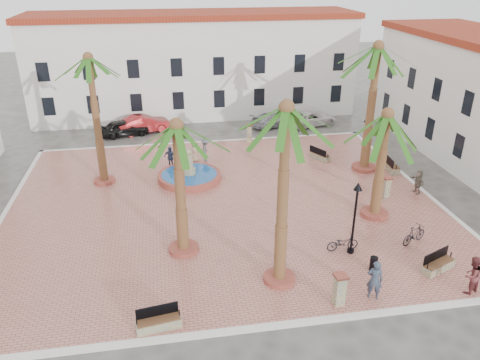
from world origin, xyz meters
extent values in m
plane|color=#56544F|center=(0.00, 0.00, 0.00)|extent=(120.00, 120.00, 0.00)
cube|color=#B76B5E|center=(0.00, 0.00, 0.07)|extent=(26.00, 22.00, 0.15)
cube|color=silver|center=(0.00, 11.00, 0.08)|extent=(26.30, 0.30, 0.16)
cube|color=silver|center=(0.00, -11.00, 0.08)|extent=(26.30, 0.30, 0.16)
cube|color=silver|center=(13.00, 0.00, 0.08)|extent=(0.30, 22.30, 0.16)
cube|color=silver|center=(-13.00, 0.00, 0.08)|extent=(0.30, 22.30, 0.16)
cube|color=white|center=(0.00, 20.00, 4.50)|extent=(30.00, 7.00, 9.00)
cube|color=maroon|center=(0.00, 20.00, 9.25)|extent=(30.40, 7.40, 0.50)
cube|color=black|center=(-13.12, 16.52, 2.20)|extent=(1.00, 0.12, 1.60)
cube|color=black|center=(-9.38, 16.52, 2.20)|extent=(1.00, 0.12, 1.60)
cube|color=black|center=(-5.62, 16.52, 2.20)|extent=(1.00, 0.12, 1.60)
cube|color=black|center=(-1.88, 16.52, 2.20)|extent=(1.00, 0.12, 1.60)
cube|color=black|center=(1.88, 16.52, 2.20)|extent=(1.00, 0.12, 1.60)
cube|color=black|center=(5.62, 16.52, 2.20)|extent=(1.00, 0.12, 1.60)
cube|color=black|center=(9.38, 16.52, 2.20)|extent=(1.00, 0.12, 1.60)
cube|color=black|center=(13.12, 16.52, 2.20)|extent=(1.00, 0.12, 1.60)
cube|color=black|center=(-13.12, 16.52, 5.20)|extent=(1.00, 0.12, 1.60)
cube|color=black|center=(-9.38, 16.52, 5.20)|extent=(1.00, 0.12, 1.60)
cube|color=black|center=(-5.62, 16.52, 5.20)|extent=(1.00, 0.12, 1.60)
cube|color=black|center=(-1.88, 16.52, 5.20)|extent=(1.00, 0.12, 1.60)
cube|color=black|center=(1.88, 16.52, 5.20)|extent=(1.00, 0.12, 1.60)
cube|color=black|center=(5.62, 16.52, 5.20)|extent=(1.00, 0.12, 1.60)
cube|color=black|center=(9.38, 16.52, 5.20)|extent=(1.00, 0.12, 1.60)
cube|color=black|center=(13.12, 16.52, 5.20)|extent=(1.00, 0.12, 1.60)
cube|color=black|center=(16.54, 1.65, 2.20)|extent=(0.12, 1.00, 1.60)
cube|color=black|center=(16.54, 5.37, 2.20)|extent=(0.12, 1.00, 1.60)
cube|color=black|center=(16.54, 9.08, 2.20)|extent=(0.12, 1.00, 1.60)
cube|color=black|center=(16.54, 12.80, 2.20)|extent=(0.12, 1.00, 1.60)
cube|color=black|center=(16.54, 1.65, 5.20)|extent=(0.12, 1.00, 1.60)
cube|color=black|center=(16.54, 5.37, 5.20)|extent=(0.12, 1.00, 1.60)
cube|color=black|center=(16.54, 9.08, 5.20)|extent=(0.12, 1.00, 1.60)
cube|color=black|center=(16.54, 12.80, 5.20)|extent=(0.12, 1.00, 1.60)
cylinder|color=#A44739|center=(-1.87, 3.76, 0.35)|extent=(4.29, 4.29, 0.41)
cylinder|color=#194C8C|center=(-1.87, 3.76, 0.54)|extent=(3.78, 3.78, 0.06)
cylinder|color=gray|center=(-1.87, 3.76, 0.56)|extent=(0.92, 0.92, 0.82)
cylinder|color=gray|center=(-1.87, 3.76, 1.38)|extent=(0.61, 0.61, 1.23)
sphere|color=gray|center=(-1.87, 3.76, 2.14)|extent=(0.45, 0.45, 0.45)
cylinder|color=#A44739|center=(-7.54, 4.29, 0.26)|extent=(1.42, 1.42, 0.21)
cylinder|color=brown|center=(-7.54, 4.29, 4.41)|extent=(0.46, 0.46, 8.09)
sphere|color=brown|center=(-7.54, 4.29, 8.45)|extent=(0.62, 0.62, 0.62)
cylinder|color=#A44739|center=(-2.78, -4.89, 0.27)|extent=(1.55, 1.55, 0.23)
cylinder|color=brown|center=(-2.78, -4.89, 3.65)|extent=(0.50, 0.50, 6.53)
sphere|color=brown|center=(-2.78, -4.89, 6.91)|extent=(0.68, 0.68, 0.68)
cylinder|color=#A44739|center=(1.47, -8.13, 0.26)|extent=(1.50, 1.50, 0.22)
cylinder|color=brown|center=(1.47, -8.13, 4.42)|extent=(0.49, 0.49, 8.08)
sphere|color=brown|center=(1.47, -8.13, 8.46)|extent=(0.65, 0.65, 0.65)
cylinder|color=#A44739|center=(8.47, -3.04, 0.27)|extent=(1.60, 1.60, 0.24)
cylinder|color=brown|center=(8.47, -3.04, 3.35)|extent=(0.52, 0.52, 5.92)
sphere|color=brown|center=(8.47, -3.04, 6.31)|extent=(0.70, 0.70, 0.70)
cylinder|color=#A44739|center=(10.60, 3.44, 0.28)|extent=(1.69, 1.69, 0.25)
cylinder|color=brown|center=(10.60, 3.44, 4.58)|extent=(0.55, 0.55, 8.36)
sphere|color=brown|center=(10.60, 3.44, 8.77)|extent=(0.74, 0.74, 0.74)
cube|color=gray|center=(-4.10, -10.40, 0.35)|extent=(1.88, 0.82, 0.40)
cube|color=#56351E|center=(-4.10, -10.40, 0.58)|extent=(1.78, 0.76, 0.06)
cube|color=black|center=(-4.13, -10.18, 0.86)|extent=(1.71, 0.31, 0.51)
cylinder|color=black|center=(-4.95, -10.53, 0.71)|extent=(0.05, 0.05, 0.30)
cylinder|color=black|center=(-3.25, -10.27, 0.71)|extent=(0.05, 0.05, 0.30)
cube|color=gray|center=(9.18, -8.68, 0.36)|extent=(1.93, 1.25, 0.41)
cube|color=#56351E|center=(9.18, -8.68, 0.59)|extent=(1.82, 1.16, 0.06)
cube|color=black|center=(9.10, -8.47, 0.87)|extent=(1.63, 0.74, 0.52)
cylinder|color=black|center=(8.38, -9.02, 0.72)|extent=(0.05, 0.05, 0.31)
cylinder|color=black|center=(9.99, -8.34, 0.72)|extent=(0.05, 0.05, 0.31)
cube|color=gray|center=(12.40, 2.97, 0.37)|extent=(0.77, 2.04, 0.44)
cube|color=#56351E|center=(12.40, 2.97, 0.63)|extent=(0.70, 1.93, 0.07)
cube|color=black|center=(12.16, 2.99, 0.93)|extent=(0.20, 1.89, 0.56)
cylinder|color=black|center=(12.33, 2.03, 0.76)|extent=(0.05, 0.05, 0.33)
cylinder|color=black|center=(12.47, 3.91, 0.76)|extent=(0.05, 0.05, 0.33)
cube|color=gray|center=(8.06, 5.77, 0.34)|extent=(1.28, 1.80, 0.39)
cube|color=#56351E|center=(8.06, 5.77, 0.57)|extent=(1.19, 1.69, 0.06)
cube|color=black|center=(7.86, 5.68, 0.83)|extent=(0.80, 1.49, 0.49)
cylinder|color=black|center=(8.44, 5.04, 0.69)|extent=(0.05, 0.05, 0.29)
cylinder|color=black|center=(7.67, 6.51, 0.69)|extent=(0.05, 0.05, 0.29)
cylinder|color=black|center=(5.63, -6.50, 0.23)|extent=(0.35, 0.35, 0.16)
cylinder|color=black|center=(5.63, -6.50, 2.00)|extent=(0.12, 0.12, 3.51)
cone|color=black|center=(5.63, -6.50, 3.90)|extent=(0.43, 0.43, 0.39)
sphere|color=beige|center=(5.63, -6.50, 3.76)|extent=(0.23, 0.23, 0.23)
cylinder|color=black|center=(10.50, 3.64, 0.23)|extent=(0.34, 0.34, 0.15)
cylinder|color=black|center=(10.50, 3.64, 1.95)|extent=(0.11, 0.11, 3.41)
cone|color=black|center=(10.50, 3.64, 3.80)|extent=(0.42, 0.42, 0.38)
sphere|color=beige|center=(10.50, 3.64, 3.65)|extent=(0.23, 0.23, 0.23)
cube|color=gray|center=(3.58, -10.21, 0.86)|extent=(0.48, 0.48, 1.43)
cube|color=#A44739|center=(3.58, -10.21, 1.63)|extent=(0.60, 0.60, 0.11)
cube|color=gray|center=(3.51, 10.40, 0.83)|extent=(0.48, 0.48, 1.37)
cube|color=#A44739|center=(3.51, 10.40, 1.57)|extent=(0.60, 0.60, 0.11)
cube|color=gray|center=(10.12, -1.00, 0.79)|extent=(0.44, 0.44, 1.28)
cube|color=#A44739|center=(10.12, -1.00, 1.48)|extent=(0.55, 0.55, 0.10)
cylinder|color=black|center=(6.11, -8.14, 0.51)|extent=(0.37, 0.37, 0.72)
imported|color=#313C4E|center=(5.23, -10.04, 1.10)|extent=(0.82, 0.69, 1.90)
imported|color=black|center=(5.27, -6.25, 0.59)|extent=(1.71, 0.65, 0.89)
imported|color=maroon|center=(9.64, -10.40, 1.07)|extent=(1.07, 0.94, 1.83)
imported|color=black|center=(9.22, -6.23, 0.67)|extent=(1.78, 1.15, 1.04)
imported|color=#A08064|center=(-1.22, 6.75, 0.99)|extent=(0.94, 0.73, 1.69)
imported|color=#394363|center=(-3.06, 5.90, 0.98)|extent=(1.05, 0.84, 1.67)
imported|color=#4F4E53|center=(-0.41, 6.82, 1.03)|extent=(0.80, 1.22, 1.77)
imported|color=#746A5D|center=(12.40, -0.71, 0.94)|extent=(0.58, 1.49, 1.57)
imported|color=black|center=(-6.69, 14.01, 0.71)|extent=(4.42, 2.57, 1.41)
imported|color=maroon|center=(-5.04, 14.62, 0.77)|extent=(4.94, 2.86, 1.54)
imported|color=#A1A1AA|center=(6.58, 14.30, 0.63)|extent=(4.69, 3.08, 1.26)
imported|color=silver|center=(9.98, 14.09, 0.66)|extent=(5.15, 3.34, 1.32)
camera|label=1|loc=(-3.32, -25.39, 13.62)|focal=35.00mm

